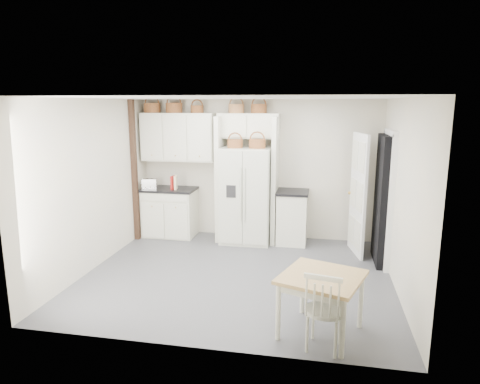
# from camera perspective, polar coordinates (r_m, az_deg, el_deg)

# --- Properties ---
(floor) EXTENTS (4.50, 4.50, 0.00)m
(floor) POSITION_cam_1_polar(r_m,az_deg,el_deg) (6.54, -0.35, -10.98)
(floor) COLOR #4D4D51
(floor) RESTS_ON ground
(ceiling) EXTENTS (4.50, 4.50, 0.00)m
(ceiling) POSITION_cam_1_polar(r_m,az_deg,el_deg) (6.03, -0.38, 12.44)
(ceiling) COLOR white
(ceiling) RESTS_ON wall_back
(wall_back) EXTENTS (4.50, 0.00, 4.50)m
(wall_back) POSITION_cam_1_polar(r_m,az_deg,el_deg) (8.10, 2.40, 3.03)
(wall_back) COLOR beige
(wall_back) RESTS_ON floor
(wall_left) EXTENTS (0.00, 4.00, 4.00)m
(wall_left) POSITION_cam_1_polar(r_m,az_deg,el_deg) (6.95, -18.89, 0.94)
(wall_left) COLOR beige
(wall_left) RESTS_ON floor
(wall_right) EXTENTS (0.00, 4.00, 4.00)m
(wall_right) POSITION_cam_1_polar(r_m,az_deg,el_deg) (6.14, 20.72, -0.56)
(wall_right) COLOR beige
(wall_right) RESTS_ON floor
(refrigerator) EXTENTS (0.91, 0.73, 1.75)m
(refrigerator) POSITION_cam_1_polar(r_m,az_deg,el_deg) (7.83, 0.88, -0.42)
(refrigerator) COLOR beige
(refrigerator) RESTS_ON floor
(base_cab_left) EXTENTS (0.97, 0.61, 0.89)m
(base_cab_left) POSITION_cam_1_polar(r_m,az_deg,el_deg) (8.39, -9.29, -2.76)
(base_cab_left) COLOR silver
(base_cab_left) RESTS_ON floor
(base_cab_right) EXTENTS (0.53, 0.63, 0.93)m
(base_cab_right) POSITION_cam_1_polar(r_m,az_deg,el_deg) (7.90, 6.96, -3.45)
(base_cab_right) COLOR silver
(base_cab_right) RESTS_ON floor
(dining_table) EXTENTS (1.05, 1.05, 0.69)m
(dining_table) POSITION_cam_1_polar(r_m,az_deg,el_deg) (4.97, 10.71, -14.52)
(dining_table) COLOR #A17B45
(dining_table) RESTS_ON floor
(windsor_chair) EXTENTS (0.48, 0.45, 0.85)m
(windsor_chair) POSITION_cam_1_polar(r_m,az_deg,el_deg) (4.67, 11.23, -15.29)
(windsor_chair) COLOR silver
(windsor_chair) RESTS_ON floor
(counter_left) EXTENTS (1.01, 0.65, 0.04)m
(counter_left) POSITION_cam_1_polar(r_m,az_deg,el_deg) (8.29, -9.40, 0.37)
(counter_left) COLOR black
(counter_left) RESTS_ON base_cab_left
(counter_right) EXTENTS (0.57, 0.68, 0.04)m
(counter_right) POSITION_cam_1_polar(r_m,az_deg,el_deg) (7.79, 7.05, 0.00)
(counter_right) COLOR black
(counter_right) RESTS_ON base_cab_right
(toaster) EXTENTS (0.30, 0.21, 0.19)m
(toaster) POSITION_cam_1_polar(r_m,az_deg,el_deg) (8.31, -11.97, 1.10)
(toaster) COLOR silver
(toaster) RESTS_ON counter_left
(cookbook_red) EXTENTS (0.08, 0.18, 0.26)m
(cookbook_red) POSITION_cam_1_polar(r_m,az_deg,el_deg) (8.14, -8.84, 1.26)
(cookbook_red) COLOR #AE1C18
(cookbook_red) RESTS_ON counter_left
(cookbook_cream) EXTENTS (0.07, 0.18, 0.26)m
(cookbook_cream) POSITION_cam_1_polar(r_m,az_deg,el_deg) (8.13, -8.57, 1.27)
(cookbook_cream) COLOR beige
(cookbook_cream) RESTS_ON counter_left
(basket_upper_a) EXTENTS (0.32, 0.32, 0.18)m
(basket_upper_a) POSITION_cam_1_polar(r_m,az_deg,el_deg) (8.37, -11.64, 10.92)
(basket_upper_a) COLOR #59351B
(basket_upper_a) RESTS_ON upper_cabinet
(basket_upper_b) EXTENTS (0.31, 0.31, 0.18)m
(basket_upper_b) POSITION_cam_1_polar(r_m,az_deg,el_deg) (8.22, -8.78, 11.03)
(basket_upper_b) COLOR #59351B
(basket_upper_b) RESTS_ON upper_cabinet
(basket_upper_c) EXTENTS (0.24, 0.24, 0.14)m
(basket_upper_c) POSITION_cam_1_polar(r_m,az_deg,el_deg) (8.08, -5.74, 10.93)
(basket_upper_c) COLOR #59351B
(basket_upper_c) RESTS_ON upper_cabinet
(basket_bridge_a) EXTENTS (0.29, 0.29, 0.16)m
(basket_bridge_a) POSITION_cam_1_polar(r_m,az_deg,el_deg) (7.90, -0.49, 11.05)
(basket_bridge_a) COLOR #A06439
(basket_bridge_a) RESTS_ON bridge_cabinet
(basket_bridge_b) EXTENTS (0.29, 0.29, 0.16)m
(basket_bridge_b) POSITION_cam_1_polar(r_m,az_deg,el_deg) (7.83, 2.52, 11.04)
(basket_bridge_b) COLOR #59351B
(basket_bridge_b) RESTS_ON bridge_cabinet
(basket_fridge_a) EXTENTS (0.27, 0.27, 0.15)m
(basket_fridge_a) POSITION_cam_1_polar(r_m,az_deg,el_deg) (7.63, -0.66, 6.46)
(basket_fridge_a) COLOR #59351B
(basket_fridge_a) RESTS_ON refrigerator
(basket_fridge_b) EXTENTS (0.29, 0.29, 0.16)m
(basket_fridge_b) POSITION_cam_1_polar(r_m,az_deg,el_deg) (7.56, 2.31, 6.45)
(basket_fridge_b) COLOR #59351B
(basket_fridge_b) RESTS_ON refrigerator
(upper_cabinet) EXTENTS (1.40, 0.34, 0.90)m
(upper_cabinet) POSITION_cam_1_polar(r_m,az_deg,el_deg) (8.22, -8.23, 7.26)
(upper_cabinet) COLOR silver
(upper_cabinet) RESTS_ON wall_back
(bridge_cabinet) EXTENTS (1.12, 0.34, 0.45)m
(bridge_cabinet) POSITION_cam_1_polar(r_m,az_deg,el_deg) (7.87, 1.17, 8.82)
(bridge_cabinet) COLOR silver
(bridge_cabinet) RESTS_ON wall_back
(fridge_panel_left) EXTENTS (0.08, 0.60, 2.30)m
(fridge_panel_left) POSITION_cam_1_polar(r_m,az_deg,el_deg) (7.95, -2.64, 1.77)
(fridge_panel_left) COLOR silver
(fridge_panel_left) RESTS_ON floor
(fridge_panel_right) EXTENTS (0.08, 0.60, 2.30)m
(fridge_panel_right) POSITION_cam_1_polar(r_m,az_deg,el_deg) (7.78, 4.69, 1.52)
(fridge_panel_right) COLOR silver
(fridge_panel_right) RESTS_ON floor
(trim_post) EXTENTS (0.09, 0.09, 2.60)m
(trim_post) POSITION_cam_1_polar(r_m,az_deg,el_deg) (8.10, -13.90, 2.70)
(trim_post) COLOR black
(trim_post) RESTS_ON floor
(doorway_void) EXTENTS (0.18, 0.85, 2.05)m
(doorway_void) POSITION_cam_1_polar(r_m,az_deg,el_deg) (7.14, 18.54, -1.00)
(doorway_void) COLOR black
(doorway_void) RESTS_ON floor
(door_slab) EXTENTS (0.21, 0.79, 2.05)m
(door_slab) POSITION_cam_1_polar(r_m,az_deg,el_deg) (7.43, 15.46, -0.34)
(door_slab) COLOR white
(door_slab) RESTS_ON floor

